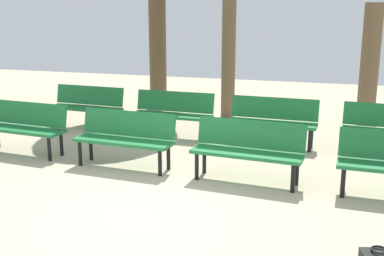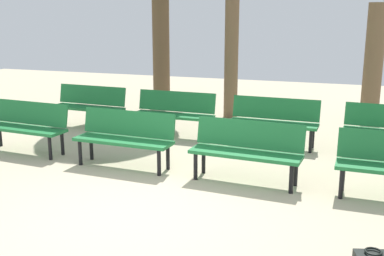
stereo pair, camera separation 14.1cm
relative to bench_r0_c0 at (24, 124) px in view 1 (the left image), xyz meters
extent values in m
plane|color=#BCAD8E|center=(2.91, -1.74, -0.50)|extent=(24.00, 24.00, 0.00)
cube|color=#1E7238|center=(-0.01, -0.08, -0.07)|extent=(1.63, 0.56, 0.05)
cube|color=#1E7238|center=(0.01, 0.12, 0.17)|extent=(1.60, 0.24, 0.40)
cylinder|color=black|center=(0.68, -0.29, -0.30)|extent=(0.06, 0.06, 0.40)
cylinder|color=black|center=(0.70, 0.03, -0.30)|extent=(0.06, 0.06, 0.40)
cube|color=#1E7238|center=(2.01, -0.23, -0.07)|extent=(1.62, 0.52, 0.05)
cube|color=#1E7238|center=(2.01, -0.04, 0.17)|extent=(1.60, 0.20, 0.40)
cylinder|color=black|center=(1.30, -0.36, -0.30)|extent=(0.06, 0.06, 0.40)
cylinder|color=black|center=(2.70, -0.43, -0.30)|extent=(0.06, 0.06, 0.40)
cylinder|color=black|center=(1.31, -0.04, -0.30)|extent=(0.06, 0.06, 0.40)
cylinder|color=black|center=(2.71, -0.11, -0.30)|extent=(0.06, 0.06, 0.40)
cube|color=#1E7238|center=(3.98, -0.31, -0.07)|extent=(1.63, 0.55, 0.05)
cube|color=#1E7238|center=(3.99, -0.11, 0.17)|extent=(1.60, 0.23, 0.40)
cylinder|color=black|center=(3.27, -0.42, -0.30)|extent=(0.06, 0.06, 0.40)
cylinder|color=black|center=(4.67, -0.51, -0.30)|extent=(0.06, 0.06, 0.40)
cylinder|color=black|center=(3.29, -0.10, -0.30)|extent=(0.06, 0.06, 0.40)
cylinder|color=black|center=(4.69, -0.20, -0.30)|extent=(0.06, 0.06, 0.40)
cylinder|color=black|center=(5.32, -0.49, -0.30)|extent=(0.06, 0.06, 0.40)
cylinder|color=black|center=(5.32, -0.17, -0.30)|extent=(0.06, 0.06, 0.40)
cube|color=#1E7238|center=(0.08, 1.90, -0.07)|extent=(1.62, 0.52, 0.05)
cube|color=#1E7238|center=(0.09, 2.10, 0.17)|extent=(1.60, 0.21, 0.40)
cylinder|color=black|center=(-0.62, 1.78, -0.30)|extent=(0.06, 0.06, 0.40)
cylinder|color=black|center=(0.77, 1.71, -0.30)|extent=(0.06, 0.06, 0.40)
cylinder|color=black|center=(-0.61, 2.10, -0.30)|extent=(0.06, 0.06, 0.40)
cylinder|color=black|center=(0.79, 2.03, -0.30)|extent=(0.06, 0.06, 0.40)
cube|color=#1E7238|center=(2.07, 1.78, -0.07)|extent=(1.61, 0.47, 0.05)
cube|color=#1E7238|center=(2.07, 1.98, 0.17)|extent=(1.60, 0.15, 0.40)
cylinder|color=black|center=(1.36, 1.64, -0.30)|extent=(0.06, 0.06, 0.40)
cylinder|color=black|center=(2.76, 1.61, -0.30)|extent=(0.06, 0.06, 0.40)
cylinder|color=black|center=(1.37, 1.96, -0.30)|extent=(0.06, 0.06, 0.40)
cylinder|color=black|center=(2.77, 1.93, -0.30)|extent=(0.06, 0.06, 0.40)
cube|color=#1E7238|center=(4.04, 1.71, -0.07)|extent=(1.61, 0.49, 0.05)
cube|color=#1E7238|center=(4.04, 1.91, 0.17)|extent=(1.60, 0.17, 0.40)
cylinder|color=black|center=(3.33, 1.57, -0.30)|extent=(0.06, 0.06, 0.40)
cylinder|color=black|center=(4.73, 1.53, -0.30)|extent=(0.06, 0.06, 0.40)
cylinder|color=black|center=(3.34, 1.89, -0.30)|extent=(0.06, 0.06, 0.40)
cylinder|color=black|center=(4.74, 1.85, -0.30)|extent=(0.06, 0.06, 0.40)
cylinder|color=black|center=(5.33, 1.53, -0.30)|extent=(0.06, 0.06, 0.40)
cylinder|color=black|center=(5.36, 1.85, -0.30)|extent=(0.06, 0.06, 0.40)
cylinder|color=brown|center=(2.68, 3.93, 0.91)|extent=(0.32, 0.32, 2.84)
cylinder|color=brown|center=(0.74, 4.43, 1.27)|extent=(0.42, 0.42, 3.55)
cylinder|color=brown|center=(5.73, 4.31, 0.79)|extent=(0.40, 0.40, 2.60)
torus|color=black|center=(5.66, -2.45, -0.22)|extent=(0.16, 0.16, 0.02)
camera|label=1|loc=(5.24, -6.76, 1.89)|focal=44.61mm
camera|label=2|loc=(5.37, -6.71, 1.89)|focal=44.61mm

